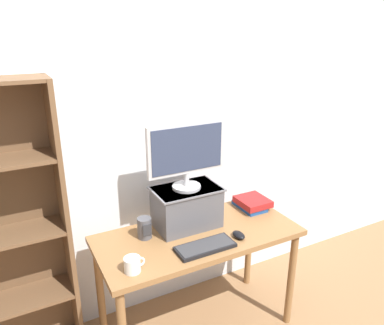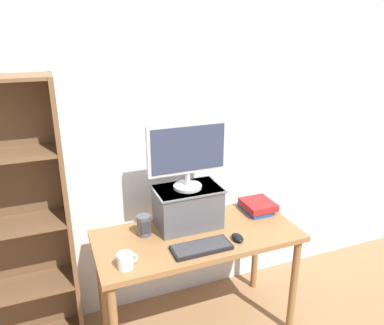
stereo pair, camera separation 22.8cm
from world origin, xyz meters
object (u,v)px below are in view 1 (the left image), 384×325
object	(u,v)px
computer_mouse	(239,235)
book_stack	(252,203)
desk	(198,246)
keyboard	(205,247)
desk_speaker	(145,228)
coffee_mug	(133,265)
riser_box	(187,206)
computer_monitor	(186,152)

from	to	relation	value
computer_mouse	book_stack	bearing A→B (deg)	43.21
desk	book_stack	xyz separation A→B (m)	(0.52, 0.13, 0.14)
desk	book_stack	world-z (taller)	book_stack
keyboard	desk_speaker	size ratio (longest dim) A/B	2.66
coffee_mug	riser_box	bearing A→B (deg)	32.62
riser_box	desk_speaker	distance (m)	0.31
keyboard	book_stack	distance (m)	0.64
desk	desk_speaker	size ratio (longest dim) A/B	9.64
computer_monitor	desk_speaker	world-z (taller)	computer_monitor
coffee_mug	computer_monitor	bearing A→B (deg)	32.49
computer_mouse	book_stack	size ratio (longest dim) A/B	0.42
desk	riser_box	xyz separation A→B (m)	(-0.02, 0.13, 0.24)
keyboard	coffee_mug	distance (m)	0.46
computer_mouse	coffee_mug	xyz separation A→B (m)	(-0.71, -0.02, 0.02)
desk	riser_box	bearing A→B (deg)	97.73
keyboard	desk_speaker	xyz separation A→B (m)	(-0.28, 0.29, 0.06)
riser_box	coffee_mug	xyz separation A→B (m)	(-0.49, -0.31, -0.10)
desk_speaker	computer_monitor	bearing A→B (deg)	2.60
riser_box	coffee_mug	world-z (taller)	riser_box
keyboard	book_stack	xyz separation A→B (m)	(0.56, 0.31, 0.03)
book_stack	desk_speaker	bearing A→B (deg)	-178.55
desk	computer_mouse	distance (m)	0.28
riser_box	book_stack	bearing A→B (deg)	0.64
desk	book_stack	bearing A→B (deg)	14.46
computer_monitor	computer_mouse	world-z (taller)	computer_monitor
computer_monitor	book_stack	size ratio (longest dim) A/B	2.10
book_stack	desk_speaker	size ratio (longest dim) A/B	1.83
desk	computer_mouse	size ratio (longest dim) A/B	12.60
riser_box	book_stack	xyz separation A→B (m)	(0.54, 0.01, -0.10)
riser_box	keyboard	bearing A→B (deg)	-95.25
keyboard	coffee_mug	world-z (taller)	coffee_mug
computer_monitor	riser_box	bearing A→B (deg)	90.00
computer_mouse	desk_speaker	size ratio (longest dim) A/B	0.76
computer_monitor	computer_mouse	bearing A→B (deg)	-52.61
desk	computer_monitor	distance (m)	0.63
riser_box	computer_mouse	distance (m)	0.39
book_stack	coffee_mug	size ratio (longest dim) A/B	2.09
computer_monitor	coffee_mug	xyz separation A→B (m)	(-0.49, -0.31, -0.47)
riser_box	desk	bearing A→B (deg)	-82.27
book_stack	coffee_mug	xyz separation A→B (m)	(-1.02, -0.32, 0.00)
computer_mouse	book_stack	world-z (taller)	book_stack
keyboard	computer_mouse	distance (m)	0.25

